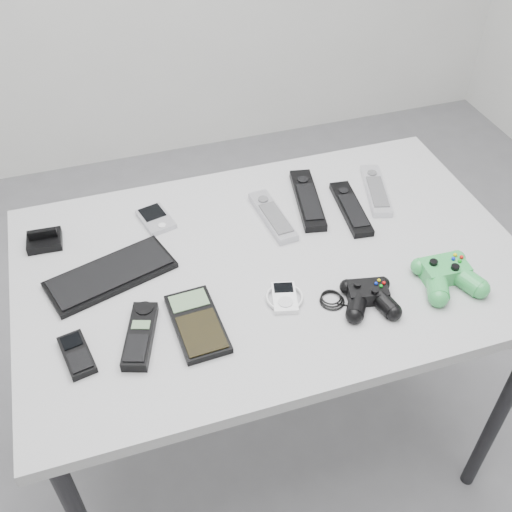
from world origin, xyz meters
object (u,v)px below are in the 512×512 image
object	(u,v)px
pda_keyboard	(111,274)
pda	(156,219)
remote_black_b	(351,208)
controller_black	(369,296)
remote_black_a	(308,199)
mp3_player	(285,297)
desk	(271,280)
controller_green	(447,274)
remote_silver_a	(273,216)
mobile_phone	(77,354)
calculator	(197,323)
cordless_handset	(140,335)
remote_silver_b	(376,189)

from	to	relation	value
pda_keyboard	pda	world-z (taller)	same
remote_black_b	controller_black	world-z (taller)	controller_black
remote_black_a	mp3_player	bearing A→B (deg)	-108.63
pda	pda_keyboard	bearing A→B (deg)	-142.86
desk	controller_green	distance (m)	0.41
remote_black_a	controller_black	world-z (taller)	controller_black
desk	remote_black_b	bearing A→B (deg)	23.47
remote_silver_a	mobile_phone	size ratio (longest dim) A/B	1.80
remote_black_a	mobile_phone	bearing A→B (deg)	-141.25
remote_black_b	pda	bearing A→B (deg)	173.19
calculator	mobile_phone	bearing A→B (deg)	178.57
remote_black_a	controller_green	distance (m)	0.41
pda	controller_green	xyz separation A→B (m)	(0.58, -0.41, 0.02)
pda_keyboard	controller_green	bearing A→B (deg)	-35.79
remote_silver_a	calculator	bearing A→B (deg)	-137.69
mobile_phone	cordless_handset	size ratio (longest dim) A/B	0.67
remote_black_a	cordless_handset	distance (m)	0.59
controller_black	pda	bearing A→B (deg)	144.70
cordless_handset	pda_keyboard	bearing A→B (deg)	118.07
mobile_phone	desk	bearing A→B (deg)	7.05
mobile_phone	remote_silver_a	bearing A→B (deg)	18.51
desk	calculator	world-z (taller)	calculator
remote_black_b	mobile_phone	size ratio (longest dim) A/B	1.91
pda_keyboard	remote_black_b	world-z (taller)	remote_black_b
remote_black_b	desk	bearing A→B (deg)	-150.29
pda_keyboard	controller_black	distance (m)	0.58
remote_black_b	mobile_phone	distance (m)	0.76
remote_black_a	controller_green	size ratio (longest dim) A/B	1.58
controller_green	remote_silver_a	bearing A→B (deg)	134.95
remote_silver_b	mp3_player	distance (m)	0.47
pda_keyboard	mp3_player	size ratio (longest dim) A/B	3.23
calculator	remote_silver_a	bearing A→B (deg)	44.37
remote_silver_b	remote_silver_a	bearing A→B (deg)	-159.94
mp3_player	remote_black_b	bearing A→B (deg)	55.75
remote_silver_a	cordless_handset	bearing A→B (deg)	-148.29
pda	controller_black	world-z (taller)	controller_black
remote_black_a	mobile_phone	size ratio (longest dim) A/B	2.16
pda_keyboard	mp3_player	distance (m)	0.40
pda	remote_black_a	world-z (taller)	remote_black_a
remote_silver_a	remote_silver_b	size ratio (longest dim) A/B	0.95
remote_black_b	calculator	bearing A→B (deg)	-145.04
desk	remote_silver_a	world-z (taller)	remote_silver_a
remote_silver_b	controller_green	distance (m)	0.35
remote_silver_a	remote_silver_b	distance (m)	0.30
remote_silver_a	cordless_handset	size ratio (longest dim) A/B	1.22
remote_black_b	mobile_phone	xyz separation A→B (m)	(-0.71, -0.26, -0.00)
remote_silver_b	calculator	size ratio (longest dim) A/B	1.12
desk	cordless_handset	bearing A→B (deg)	-156.45
mp3_player	controller_green	size ratio (longest dim) A/B	0.57
pda_keyboard	calculator	xyz separation A→B (m)	(0.15, -0.20, 0.00)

